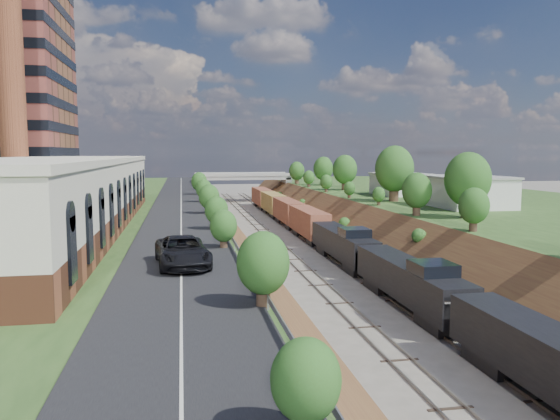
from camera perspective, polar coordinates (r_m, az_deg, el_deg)
The scene contains 17 objects.
platform_left at distance 80.38m, azimuth -22.83°, elevation -1.62°, with size 44.00×180.00×5.00m, color #2E4E20.
platform_right at distance 92.14m, azimuth 21.50°, elevation -0.65°, with size 44.00×180.00×5.00m, color #2E4E20.
embankment_left at distance 78.91m, azimuth -6.95°, elevation -3.16°, with size 7.07×180.00×7.07m, color brown.
embankment_right at distance 83.08m, azimuth 8.40°, elevation -2.72°, with size 7.07×180.00×7.07m, color brown.
rail_left_track at distance 79.80m, azimuth -0.91°, elevation -2.95°, with size 1.58×180.00×0.18m, color gray.
rail_right_track at distance 80.79m, azimuth 2.74°, elevation -2.84°, with size 1.58×180.00×0.18m, color gray.
road at distance 78.14m, azimuth -10.29°, elevation 0.43°, with size 8.00×180.00×0.10m, color black.
guardrail at distance 78.00m, azimuth -7.28°, elevation 0.84°, with size 0.10×171.00×0.70m.
commercial_building at distance 57.34m, azimuth -22.95°, elevation 1.53°, with size 14.30×62.30×7.00m.
smokestack at distance 77.63m, azimuth -26.42°, elevation 14.65°, with size 3.20×3.20×40.00m, color brown.
overpass at distance 140.83m, azimuth -3.97°, elevation 2.90°, with size 24.50×8.30×7.40m.
white_building_near at distance 80.07m, azimuth 18.84°, elevation 1.74°, with size 9.00×12.00×4.00m, color silver.
white_building_far at distance 99.65m, azimuth 12.44°, elevation 2.58°, with size 8.00×10.00×3.60m, color silver.
tree_right_large at distance 66.31m, azimuth 19.02°, elevation 2.98°, with size 5.25×5.25×7.61m.
tree_left_crest at distance 38.35m, azimuth -4.80°, elevation -2.21°, with size 2.45×2.45×3.55m.
freight_train at distance 77.21m, azimuth 3.31°, elevation -1.46°, with size 2.90×117.30×4.55m.
suv at distance 36.32m, azimuth -10.15°, elevation -4.29°, with size 3.23×7.00×1.94m, color black.
Camera 1 is at (-15.37, -17.79, 12.50)m, focal length 35.00 mm.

